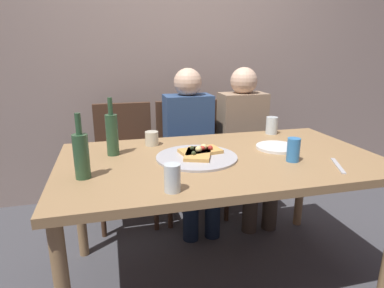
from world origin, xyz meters
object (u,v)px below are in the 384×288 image
Objects in this scene: chair_left at (125,155)px; guest_in_sweater at (191,140)px; guest_in_beanie at (246,136)px; dining_table at (221,169)px; wine_bottle at (112,133)px; wine_glass at (172,178)px; plate_stack at (277,147)px; chair_middle at (186,151)px; soda_can at (293,150)px; pizza_tray at (197,157)px; beer_bottle at (81,155)px; chair_right at (238,147)px; table_knife at (338,166)px; pizza_slice_extra at (201,151)px; pizza_slice_last at (198,153)px; tumbler_far at (272,125)px; tumbler_near at (152,138)px.

chair_left is 0.52m from guest_in_sweater.
chair_left is 0.77× the size of guest_in_sweater.
guest_in_sweater is 0.45m from guest_in_beanie.
wine_bottle is at bearing 161.88° from dining_table.
guest_in_beanie is at bearing 53.69° from wine_glass.
chair_middle is at bearing 113.30° from plate_stack.
soda_can is 0.10× the size of guest_in_beanie.
pizza_tray is at bearing 61.65° from wine_glass.
wine_bottle is 0.34m from beer_bottle.
chair_middle is at bearing 0.00° from chair_right.
wine_glass is 1.16m from guest_in_sweater.
chair_right reaches higher than plate_stack.
wine_glass is 0.82m from plate_stack.
chair_left is (-0.47, 0.87, -0.16)m from dining_table.
chair_middle is at bearing 88.90° from dining_table.
dining_table is at bearing 62.00° from chair_right.
pizza_tray is 1.96× the size of table_knife.
pizza_slice_extra is 0.70m from table_knife.
wine_bottle is 0.78m from chair_left.
wine_glass reaches higher than pizza_slice_extra.
guest_in_beanie is at bearing 90.00° from chair_right.
chair_middle reaches higher than pizza_tray.
chair_right is at bearing 55.40° from pizza_slice_extra.
dining_table is at bearing 155.04° from soda_can.
wine_bottle is 0.94m from plate_stack.
chair_middle is at bearing 80.85° from pizza_slice_last.
guest_in_sweater is (-0.32, 0.88, -0.16)m from soda_can.
table_knife is 1.01m from guest_in_beanie.
tumbler_far is at bearing 30.91° from pizza_tray.
chair_right is (-0.04, 0.48, -0.29)m from tumbler_far.
chair_right is (1.02, 0.69, -0.35)m from wine_bottle.
table_knife is 1.18m from chair_right.
table_knife is at bearing -66.94° from plate_stack.
plate_stack is at bearing 82.97° from chair_right.
table_knife is at bearing -29.57° from pizza_slice_extra.
beer_bottle is 0.33× the size of chair_middle.
pizza_slice_extra is at bearing -151.22° from tumbler_far.
guest_in_sweater is at bearing 109.90° from soda_can.
dining_table is 0.15m from pizza_tray.
pizza_slice_extra is at bearing -14.35° from wine_bottle.
chair_left is at bearing 114.81° from pizza_slice_extra.
guest_in_sweater reaches higher than tumbler_near.
tumbler_far is 0.74m from chair_middle.
chair_middle is (-0.35, 0.81, -0.24)m from plate_stack.
tumbler_far is 0.52× the size of table_knife.
plate_stack is at bearing 82.19° from soda_can.
pizza_slice_extra is at bearing -47.17° from tumbler_near.
guest_in_sweater is (0.14, 0.70, -0.13)m from pizza_slice_last.
pizza_slice_extra is 2.06× the size of wine_glass.
soda_can is 0.95m from guest_in_sweater.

